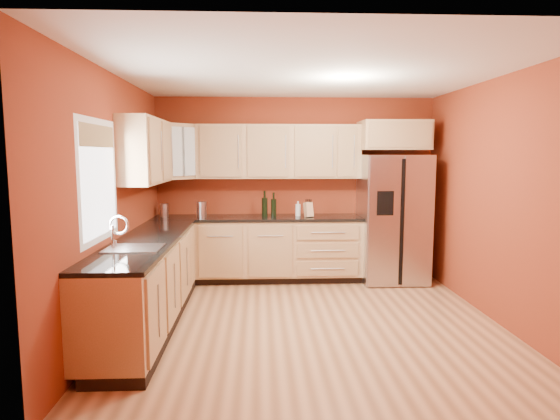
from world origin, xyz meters
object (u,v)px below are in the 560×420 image
at_px(refrigerator, 393,218).
at_px(soap_dispenser, 298,209).
at_px(canister_left, 164,210).
at_px(wine_bottle_a, 265,204).
at_px(knife_block, 308,210).

bearing_deg(refrigerator, soap_dispenser, 175.30).
xyz_separation_m(canister_left, wine_bottle_a, (1.40, -0.02, 0.09)).
xyz_separation_m(refrigerator, soap_dispenser, (-1.33, 0.11, 0.14)).
relative_size(refrigerator, knife_block, 8.72).
bearing_deg(knife_block, canister_left, 154.60).
bearing_deg(soap_dispenser, wine_bottle_a, -175.25).
distance_m(canister_left, knife_block, 2.01).
bearing_deg(canister_left, wine_bottle_a, -0.85).
bearing_deg(canister_left, refrigerator, -1.62).
height_order(refrigerator, canister_left, refrigerator).
relative_size(canister_left, knife_block, 0.91).
relative_size(knife_block, soap_dispenser, 0.97).
bearing_deg(wine_bottle_a, soap_dispenser, 4.75).
bearing_deg(canister_left, soap_dispenser, 0.56).
xyz_separation_m(wine_bottle_a, knife_block, (0.61, -0.08, -0.08)).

